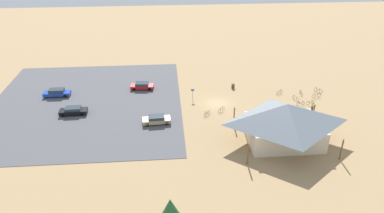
# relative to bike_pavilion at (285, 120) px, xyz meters

# --- Properties ---
(ground) EXTENTS (160.00, 160.00, 0.00)m
(ground) POSITION_rel_bike_pavilion_xyz_m (7.98, -12.74, -3.52)
(ground) COLOR #9E7F56
(ground) RESTS_ON ground
(parking_lot_asphalt) EXTENTS (33.38, 35.60, 0.05)m
(parking_lot_asphalt) POSITION_rel_bike_pavilion_xyz_m (31.12, -14.60, -3.49)
(parking_lot_asphalt) COLOR #4C4C51
(parking_lot_asphalt) RESTS_ON ground
(bike_pavilion) EXTENTS (13.26, 10.47, 6.17)m
(bike_pavilion) POSITION_rel_bike_pavilion_xyz_m (0.00, 0.00, 0.00)
(bike_pavilion) COLOR beige
(bike_pavilion) RESTS_ON ground
(trash_bin) EXTENTS (0.60, 0.60, 0.90)m
(trash_bin) POSITION_rel_bike_pavilion_xyz_m (4.00, -18.76, -3.07)
(trash_bin) COLOR brown
(trash_bin) RESTS_ON ground
(lot_sign) EXTENTS (0.56, 0.08, 2.20)m
(lot_sign) POSITION_rel_bike_pavilion_xyz_m (12.15, -14.61, -2.11)
(lot_sign) COLOR #99999E
(lot_sign) RESTS_ON ground
(bicycle_red_front_row) EXTENTS (1.68, 0.63, 0.82)m
(bicycle_red_front_row) POSITION_rel_bike_pavilion_xyz_m (-6.54, -10.83, -3.16)
(bicycle_red_front_row) COLOR black
(bicycle_red_front_row) RESTS_ON ground
(bicycle_teal_lone_west) EXTENTS (1.72, 0.55, 0.81)m
(bicycle_teal_lone_west) POSITION_rel_bike_pavilion_xyz_m (-8.43, -10.94, -3.14)
(bicycle_teal_lone_west) COLOR black
(bicycle_teal_lone_west) RESTS_ON ground
(bicycle_blue_back_row) EXTENTS (1.38, 0.93, 0.83)m
(bicycle_blue_back_row) POSITION_rel_bike_pavilion_xyz_m (-4.17, -15.59, -3.16)
(bicycle_blue_back_row) COLOR black
(bicycle_blue_back_row) RESTS_ON ground
(bicycle_purple_edge_south) EXTENTS (1.18, 1.34, 0.87)m
(bicycle_purple_edge_south) POSITION_rel_bike_pavilion_xyz_m (-11.73, -15.78, -3.14)
(bicycle_purple_edge_south) COLOR black
(bicycle_purple_edge_south) RESTS_ON ground
(bicycle_silver_edge_north) EXTENTS (1.26, 1.24, 0.81)m
(bicycle_silver_edge_north) POSITION_rel_bike_pavilion_xyz_m (7.66, -9.77, -3.16)
(bicycle_silver_edge_north) COLOR black
(bicycle_silver_edge_north) RESTS_ON ground
(bicycle_green_yard_right) EXTENTS (0.48, 1.72, 0.87)m
(bicycle_green_yard_right) POSITION_rel_bike_pavilion_xyz_m (-8.05, -14.75, -3.14)
(bicycle_green_yard_right) COLOR black
(bicycle_green_yard_right) RESTS_ON ground
(bicycle_black_yard_center) EXTENTS (1.23, 1.18, 0.85)m
(bicycle_black_yard_center) POSITION_rel_bike_pavilion_xyz_m (10.24, -8.61, -3.16)
(bicycle_black_yard_center) COLOR black
(bicycle_black_yard_center) RESTS_ON ground
(bicycle_orange_yard_left) EXTENTS (1.76, 0.48, 0.90)m
(bicycle_orange_yard_left) POSITION_rel_bike_pavilion_xyz_m (-10.50, -13.57, -3.13)
(bicycle_orange_yard_left) COLOR black
(bicycle_orange_yard_left) RESTS_ON ground
(bicycle_white_mid_cluster) EXTENTS (0.76, 1.63, 0.78)m
(bicycle_white_mid_cluster) POSITION_rel_bike_pavilion_xyz_m (-6.41, -12.86, -3.16)
(bicycle_white_mid_cluster) COLOR black
(bicycle_white_mid_cluster) RESTS_ON ground
(car_blue_front_row) EXTENTS (4.78, 1.74, 1.42)m
(car_blue_front_row) POSITION_rel_bike_pavilion_xyz_m (36.95, -17.95, -2.77)
(car_blue_front_row) COLOR #1E42B2
(car_blue_front_row) RESTS_ON parking_lot_asphalt
(car_black_mid_lot) EXTENTS (4.58, 1.89, 1.29)m
(car_black_mid_lot) POSITION_rel_bike_pavilion_xyz_m (32.51, -10.73, -2.82)
(car_black_mid_lot) COLOR black
(car_black_mid_lot) RESTS_ON parking_lot_asphalt
(car_tan_near_entry) EXTENTS (4.57, 2.14, 1.32)m
(car_tan_near_entry) POSITION_rel_bike_pavilion_xyz_m (18.61, -6.62, -2.80)
(car_tan_near_entry) COLOR tan
(car_tan_near_entry) RESTS_ON parking_lot_asphalt
(car_red_by_curb) EXTENTS (4.48, 2.18, 1.30)m
(car_red_by_curb) POSITION_rel_bike_pavilion_xyz_m (21.46, -19.83, -2.82)
(car_red_by_curb) COLOR red
(car_red_by_curb) RESTS_ON parking_lot_asphalt
(visitor_by_pavilion) EXTENTS (0.36, 0.36, 1.73)m
(visitor_by_pavilion) POSITION_rel_bike_pavilion_xyz_m (-7.80, -8.69, -2.61)
(visitor_by_pavilion) COLOR #2D3347
(visitor_by_pavilion) RESTS_ON ground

